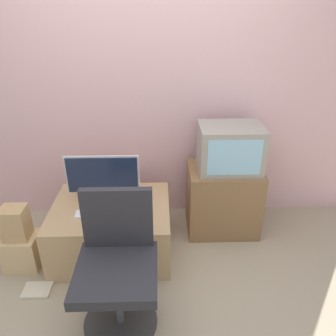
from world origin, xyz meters
TOP-DOWN VIEW (x-y plane):
  - ground_plane at (0.00, 0.00)m, footprint 12.00×12.00m
  - wall_back at (0.00, 1.32)m, footprint 4.40×0.05m
  - desk at (-0.30, 0.69)m, footprint 0.97×0.77m
  - side_stand at (0.69, 0.98)m, footprint 0.64×0.46m
  - main_monitor at (-0.36, 0.78)m, footprint 0.60×0.21m
  - keyboard at (-0.40, 0.57)m, footprint 0.33×0.11m
  - mouse at (-0.16, 0.54)m, footprint 0.06×0.04m
  - crt_tv at (0.71, 0.99)m, footprint 0.54×0.41m
  - office_chair at (-0.17, -0.01)m, footprint 0.51×0.51m
  - cardboard_box_lower at (-1.01, 0.51)m, footprint 0.27×0.23m
  - cardboard_box_upper at (-1.01, 0.51)m, footprint 0.19×0.17m
  - book at (-0.83, 0.22)m, footprint 0.20×0.15m

SIDE VIEW (x-z plane):
  - ground_plane at x=0.00m, z-range 0.00..0.00m
  - book at x=-0.83m, z-range 0.00..0.02m
  - cardboard_box_lower at x=-1.01m, z-range 0.00..0.29m
  - desk at x=-0.30m, z-range 0.00..0.45m
  - side_stand at x=0.69m, z-range 0.00..0.63m
  - cardboard_box_upper at x=-1.01m, z-range 0.29..0.56m
  - office_chair at x=-0.17m, z-range -0.03..0.89m
  - keyboard at x=-0.40m, z-range 0.45..0.46m
  - mouse at x=-0.16m, z-range 0.45..0.48m
  - main_monitor at x=-0.36m, z-range 0.45..0.86m
  - crt_tv at x=0.71m, z-range 0.63..1.03m
  - wall_back at x=0.00m, z-range 0.00..2.60m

